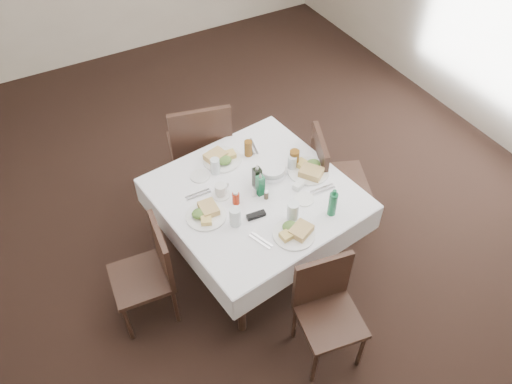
% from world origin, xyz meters
% --- Properties ---
extents(ground_plane, '(7.00, 7.00, 0.00)m').
position_xyz_m(ground_plane, '(0.00, 0.00, 0.00)').
color(ground_plane, black).
extents(room_shell, '(6.04, 7.04, 2.80)m').
position_xyz_m(room_shell, '(0.00, 0.00, 1.71)').
color(room_shell, '#BDAD96').
rests_on(room_shell, ground).
extents(dining_table, '(1.44, 1.44, 0.76)m').
position_xyz_m(dining_table, '(0.13, -0.16, 0.68)').
color(dining_table, black).
rests_on(dining_table, ground).
extents(chair_north, '(0.60, 0.60, 1.04)m').
position_xyz_m(chair_north, '(0.07, 0.68, 0.59)').
color(chair_north, black).
rests_on(chair_north, ground).
extents(chair_south, '(0.45, 0.45, 0.83)m').
position_xyz_m(chair_south, '(0.17, -1.03, 0.47)').
color(chair_south, black).
rests_on(chair_south, ground).
extents(chair_east, '(0.57, 0.57, 0.92)m').
position_xyz_m(chair_east, '(0.86, -0.09, 0.53)').
color(chair_east, black).
rests_on(chair_east, ground).
extents(chair_west, '(0.44, 0.44, 0.84)m').
position_xyz_m(chair_west, '(-0.73, -0.22, 0.48)').
color(chair_west, black).
rests_on(chair_west, ground).
extents(meal_north, '(0.30, 0.30, 0.06)m').
position_xyz_m(meal_north, '(0.06, 0.25, 0.79)').
color(meal_north, white).
rests_on(meal_north, dining_table).
extents(meal_south, '(0.28, 0.28, 0.06)m').
position_xyz_m(meal_south, '(0.17, -0.63, 0.79)').
color(meal_south, white).
rests_on(meal_south, dining_table).
extents(meal_east, '(0.31, 0.31, 0.07)m').
position_xyz_m(meal_east, '(0.58, -0.18, 0.79)').
color(meal_east, white).
rests_on(meal_east, dining_table).
extents(meal_west, '(0.28, 0.28, 0.06)m').
position_xyz_m(meal_west, '(-0.28, -0.20, 0.79)').
color(meal_west, white).
rests_on(meal_west, dining_table).
extents(side_plate_a, '(0.15, 0.15, 0.01)m').
position_xyz_m(side_plate_a, '(-0.15, 0.17, 0.77)').
color(side_plate_a, white).
rests_on(side_plate_a, dining_table).
extents(side_plate_b, '(0.14, 0.14, 0.01)m').
position_xyz_m(side_plate_b, '(0.39, -0.39, 0.77)').
color(side_plate_b, white).
rests_on(side_plate_b, dining_table).
extents(water_n, '(0.07, 0.07, 0.13)m').
position_xyz_m(water_n, '(-0.03, 0.16, 0.83)').
color(water_n, silver).
rests_on(water_n, dining_table).
extents(water_s, '(0.08, 0.08, 0.15)m').
position_xyz_m(water_s, '(0.23, -0.51, 0.84)').
color(water_s, silver).
rests_on(water_s, dining_table).
extents(water_e, '(0.07, 0.07, 0.12)m').
position_xyz_m(water_e, '(0.48, -0.08, 0.82)').
color(water_e, silver).
rests_on(water_e, dining_table).
extents(water_w, '(0.08, 0.08, 0.14)m').
position_xyz_m(water_w, '(-0.13, -0.36, 0.83)').
color(water_w, silver).
rests_on(water_w, dining_table).
extents(iced_tea_a, '(0.06, 0.06, 0.13)m').
position_xyz_m(iced_tea_a, '(0.28, 0.21, 0.83)').
color(iced_tea_a, brown).
rests_on(iced_tea_a, dining_table).
extents(iced_tea_b, '(0.07, 0.07, 0.15)m').
position_xyz_m(iced_tea_b, '(0.51, -0.07, 0.84)').
color(iced_tea_b, brown).
rests_on(iced_tea_b, dining_table).
extents(bread_basket, '(0.22, 0.22, 0.07)m').
position_xyz_m(bread_basket, '(0.33, -0.06, 0.80)').
color(bread_basket, silver).
rests_on(bread_basket, dining_table).
extents(oil_cruet_dark, '(0.05, 0.05, 0.23)m').
position_xyz_m(oil_cruet_dark, '(0.16, -0.12, 0.86)').
color(oil_cruet_dark, black).
rests_on(oil_cruet_dark, dining_table).
extents(oil_cruet_green, '(0.05, 0.05, 0.21)m').
position_xyz_m(oil_cruet_green, '(0.15, -0.19, 0.85)').
color(oil_cruet_green, '#196A3F').
rests_on(oil_cruet_green, dining_table).
extents(ketchup_bottle, '(0.05, 0.05, 0.11)m').
position_xyz_m(ketchup_bottle, '(-0.04, -0.19, 0.81)').
color(ketchup_bottle, '#B0240B').
rests_on(ketchup_bottle, dining_table).
extents(salt_shaker, '(0.04, 0.04, 0.08)m').
position_xyz_m(salt_shaker, '(0.10, -0.19, 0.80)').
color(salt_shaker, white).
rests_on(salt_shaker, dining_table).
extents(pepper_shaker, '(0.03, 0.03, 0.07)m').
position_xyz_m(pepper_shaker, '(0.17, -0.25, 0.80)').
color(pepper_shaker, '#463826').
rests_on(pepper_shaker, dining_table).
extents(coffee_mug, '(0.14, 0.13, 0.10)m').
position_xyz_m(coffee_mug, '(-0.10, -0.07, 0.81)').
color(coffee_mug, white).
rests_on(coffee_mug, dining_table).
extents(sunglasses, '(0.14, 0.06, 0.03)m').
position_xyz_m(sunglasses, '(0.02, -0.37, 0.78)').
color(sunglasses, black).
rests_on(sunglasses, dining_table).
extents(green_bottle, '(0.06, 0.06, 0.22)m').
position_xyz_m(green_bottle, '(0.48, -0.59, 0.86)').
color(green_bottle, '#196A3F').
rests_on(green_bottle, dining_table).
extents(sugar_caddy, '(0.10, 0.08, 0.05)m').
position_xyz_m(sugar_caddy, '(0.42, -0.27, 0.79)').
color(sugar_caddy, white).
rests_on(sugar_caddy, dining_table).
extents(cutlery_n, '(0.09, 0.20, 0.01)m').
position_xyz_m(cutlery_n, '(0.34, 0.28, 0.77)').
color(cutlery_n, silver).
rests_on(cutlery_n, dining_table).
extents(cutlery_s, '(0.10, 0.18, 0.01)m').
position_xyz_m(cutlery_s, '(-0.06, -0.57, 0.77)').
color(cutlery_s, silver).
rests_on(cutlery_s, dining_table).
extents(cutlery_e, '(0.19, 0.06, 0.01)m').
position_xyz_m(cutlery_e, '(0.56, -0.38, 0.77)').
color(cutlery_e, silver).
rests_on(cutlery_e, dining_table).
extents(cutlery_w, '(0.19, 0.05, 0.01)m').
position_xyz_m(cutlery_w, '(-0.24, 0.01, 0.77)').
color(cutlery_w, silver).
rests_on(cutlery_w, dining_table).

